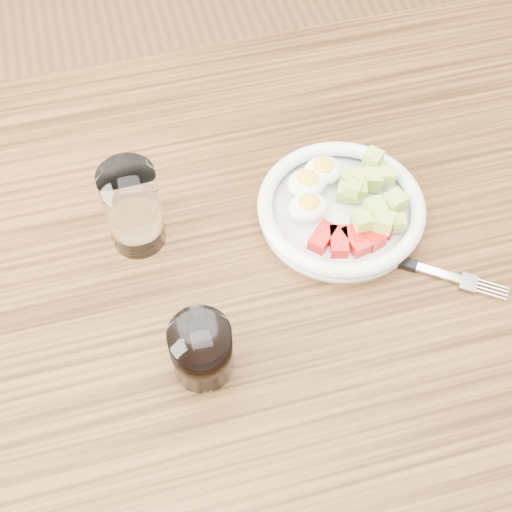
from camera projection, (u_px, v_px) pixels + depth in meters
The scene contains 6 objects.
ground at pixel (262, 461), 1.56m from camera, with size 4.00×4.00×0.00m, color brown.
dining_table at pixel (265, 312), 1.00m from camera, with size 1.50×0.90×0.77m.
bowl at pixel (341, 207), 0.95m from camera, with size 0.23×0.23×0.05m.
fork at pixel (399, 261), 0.92m from camera, with size 0.19×0.14×0.01m.
water_glass at pixel (133, 208), 0.89m from camera, with size 0.07×0.07×0.13m, color white.
coffee_glass at pixel (201, 350), 0.81m from camera, with size 0.07×0.07×0.08m.
Camera 1 is at (-0.14, -0.47, 1.55)m, focal length 50.00 mm.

